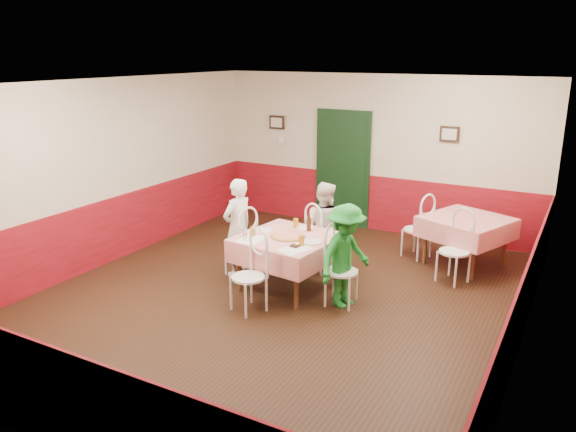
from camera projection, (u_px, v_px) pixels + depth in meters
The scene contains 39 objects.
floor at pixel (279, 298), 7.51m from camera, with size 7.00×7.00×0.00m, color black.
ceiling at pixel (278, 84), 6.72m from camera, with size 7.00×7.00×0.00m, color white.
back_wall at pixel (375, 154), 10.05m from camera, with size 6.00×0.10×2.80m, color beige.
front_wall at pixel (45, 300), 4.17m from camera, with size 6.00×0.10×2.80m, color beige.
left_wall at pixel (107, 173), 8.50m from camera, with size 0.10×7.00×2.80m, color beige.
right_wall at pixel (533, 232), 5.73m from camera, with size 0.10×7.00×2.80m, color beige.
wainscot_back at pixel (373, 202), 10.30m from camera, with size 6.00×0.03×1.00m, color maroon.
wainscot_front at pixel (61, 403), 4.44m from camera, with size 6.00×0.03×1.00m, color maroon.
wainscot_left at pixel (113, 229), 8.75m from camera, with size 0.03×7.00×1.00m, color maroon.
wainscot_right at pixel (521, 312), 5.99m from camera, with size 0.03×7.00×1.00m, color maroon.
door at pixel (343, 170), 10.39m from camera, with size 0.96×0.06×2.10m, color black.
picture_left at pixel (277, 122), 10.81m from camera, with size 0.32×0.03×0.26m, color black.
picture_right at pixel (449, 134), 9.29m from camera, with size 0.32×0.03×0.26m, color black.
thermostat at pixel (281, 141), 10.86m from camera, with size 0.10×0.03×0.10m, color white.
main_table at pixel (288, 263), 7.71m from camera, with size 1.22×1.22×0.77m, color red.
second_table at pixel (465, 242), 8.56m from camera, with size 1.12×1.12×0.77m, color red.
chair_left at pixel (241, 246), 8.16m from camera, with size 0.42×0.42×0.90m, color white, non-canonical shape.
chair_right at pixel (341, 272), 7.21m from camera, with size 0.42×0.42×0.90m, color white, non-canonical shape.
chair_far at pixel (321, 242), 8.34m from camera, with size 0.42×0.42×0.90m, color white, non-canonical shape.
chair_near at pixel (248, 277), 7.02m from camera, with size 0.42×0.42×0.90m, color white, non-canonical shape.
chair_second_a at pixel (417, 230), 8.89m from camera, with size 0.42×0.42×0.90m, color white, non-canonical shape.
chair_second_b at pixel (454, 252), 7.91m from camera, with size 0.42×0.42×0.90m, color white, non-canonical shape.
pizza at pixel (288, 236), 7.57m from camera, with size 0.44×0.44×0.03m, color #B74723.
plate_left at pixel (264, 230), 7.84m from camera, with size 0.25×0.25×0.01m, color white.
plate_right at pixel (312, 242), 7.35m from camera, with size 0.25×0.25×0.01m, color white.
plate_far at pixel (305, 228), 7.95m from camera, with size 0.25×0.25×0.01m, color white.
glass_a at pixel (253, 231), 7.60m from camera, with size 0.07×0.07×0.13m, color #BF7219.
glass_b at pixel (302, 241), 7.22m from camera, with size 0.07×0.07×0.14m, color #BF7219.
glass_c at pixel (296, 223), 7.97m from camera, with size 0.07×0.07×0.13m, color #BF7219.
beer_bottle at pixel (309, 223), 7.80m from camera, with size 0.06×0.06×0.23m, color #381C0A.
shaker_a at pixel (244, 236), 7.49m from camera, with size 0.04×0.04×0.09m, color silver.
shaker_b at pixel (244, 237), 7.42m from camera, with size 0.04×0.04×0.09m, color silver.
shaker_c at pixel (245, 234), 7.54m from camera, with size 0.04×0.04×0.09m, color #B23319.
menu_left at pixel (251, 239), 7.48m from camera, with size 0.30×0.40×0.00m, color white.
menu_right at pixel (295, 249), 7.11m from camera, with size 0.30×0.40×0.00m, color white.
wallet at pixel (295, 246), 7.19m from camera, with size 0.11×0.09×0.02m, color black.
diner_left at pixel (238, 227), 8.11m from camera, with size 0.53×0.34×1.44m, color gray.
diner_far at pixel (324, 226), 8.32m from camera, with size 0.66×0.51×1.35m, color gray.
diner_right at pixel (345, 256), 7.11m from camera, with size 0.88×0.50×1.35m, color gray.
Camera 1 is at (3.43, -5.98, 3.18)m, focal length 35.00 mm.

